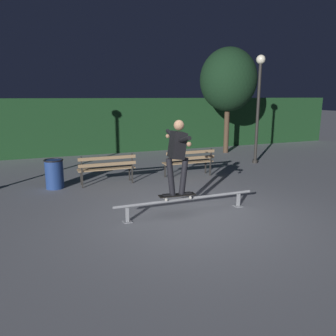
# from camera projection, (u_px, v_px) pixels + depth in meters

# --- Properties ---
(ground_plane) EXTENTS (90.00, 90.00, 0.00)m
(ground_plane) POSITION_uv_depth(u_px,v_px,m) (190.00, 216.00, 6.92)
(ground_plane) COLOR slate
(hedge_backdrop) EXTENTS (24.00, 1.20, 2.38)m
(hedge_backdrop) POSITION_uv_depth(u_px,v_px,m) (106.00, 125.00, 14.72)
(hedge_backdrop) COLOR #193D1E
(hedge_backdrop) RESTS_ON ground
(grind_rail) EXTENTS (3.18, 0.18, 0.36)m
(grind_rail) POSITION_uv_depth(u_px,v_px,m) (187.00, 201.00, 7.01)
(grind_rail) COLOR gray
(grind_rail) RESTS_ON ground
(skateboard) EXTENTS (0.79, 0.26, 0.09)m
(skateboard) POSITION_uv_depth(u_px,v_px,m) (177.00, 195.00, 6.90)
(skateboard) COLOR black
(skateboard) RESTS_ON grind_rail
(skateboarder) EXTENTS (0.63, 1.41, 1.56)m
(skateboarder) POSITION_uv_depth(u_px,v_px,m) (177.00, 151.00, 6.70)
(skateboarder) COLOR black
(skateboarder) RESTS_ON skateboard
(park_bench_leftmost) EXTENTS (1.60, 0.43, 0.88)m
(park_bench_leftmost) POSITION_uv_depth(u_px,v_px,m) (107.00, 166.00, 9.26)
(park_bench_leftmost) COLOR #282623
(park_bench_leftmost) RESTS_ON ground
(park_bench_left_center) EXTENTS (1.60, 0.43, 0.88)m
(park_bench_left_center) POSITION_uv_depth(u_px,v_px,m) (189.00, 160.00, 10.17)
(park_bench_left_center) COLOR #282623
(park_bench_left_center) RESTS_ON ground
(tree_far_right) EXTENTS (2.43, 2.43, 4.49)m
(tree_far_right) POSITION_uv_depth(u_px,v_px,m) (228.00, 80.00, 14.04)
(tree_far_right) COLOR #4C3828
(tree_far_right) RESTS_ON ground
(lamp_post_right) EXTENTS (0.32, 0.32, 3.90)m
(lamp_post_right) POSITION_uv_depth(u_px,v_px,m) (259.00, 96.00, 11.90)
(lamp_post_right) COLOR #282623
(lamp_post_right) RESTS_ON ground
(trash_can) EXTENTS (0.52, 0.52, 0.80)m
(trash_can) POSITION_uv_depth(u_px,v_px,m) (54.00, 173.00, 8.95)
(trash_can) COLOR navy
(trash_can) RESTS_ON ground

